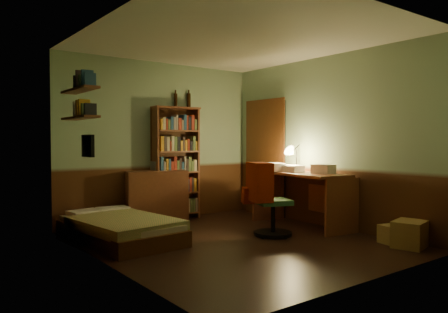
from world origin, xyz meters
TOP-DOWN VIEW (x-y plane):
  - floor at (0.00, 0.00)m, footprint 3.50×4.00m
  - ceiling at (0.00, 0.00)m, footprint 3.50×4.00m
  - wall_back at (0.00, 2.01)m, footprint 3.50×0.02m
  - wall_left at (-1.76, 0.00)m, footprint 0.02×4.00m
  - wall_right at (1.76, 0.00)m, footprint 0.02×4.00m
  - wall_front at (0.00, -2.01)m, footprint 3.50×0.02m
  - doorway at (1.72, 1.30)m, footprint 0.06×0.90m
  - door_trim at (1.69, 1.30)m, footprint 0.02×0.98m
  - bed at (-1.18, 0.97)m, footprint 1.09×1.88m
  - dresser at (-0.21, 1.76)m, footprint 1.03×0.70m
  - mini_stereo at (-0.07, 1.89)m, footprint 0.27×0.21m
  - bookshelf at (0.21, 1.85)m, footprint 0.82×0.34m
  - bottle_left at (0.27, 1.96)m, footprint 0.07×0.07m
  - bottle_right at (0.53, 1.96)m, footprint 0.08×0.08m
  - desk at (1.44, 0.18)m, footprint 0.84×1.62m
  - paper_stack at (1.26, 0.60)m, footprint 0.35×0.40m
  - desk_lamp at (1.64, 0.48)m, footprint 0.21×0.21m
  - office_chair at (0.64, -0.03)m, footprint 0.60×0.56m
  - red_jacket at (0.70, 0.18)m, footprint 0.41×0.51m
  - wall_shelf_lower at (-1.64, 1.10)m, footprint 0.20×0.90m
  - wall_shelf_upper at (-1.64, 1.10)m, footprint 0.20×0.90m
  - framed_picture at (-1.72, 0.60)m, footprint 0.04×0.32m
  - cardboard_box_a at (1.53, -1.52)m, footprint 0.50×0.44m
  - cardboard_box_b at (1.56, -1.30)m, footprint 0.38×0.34m

SIDE VIEW (x-z plane):
  - floor at x=0.00m, z-range -0.02..0.00m
  - cardboard_box_b at x=1.56m, z-range 0.00..0.23m
  - cardboard_box_a at x=1.53m, z-range 0.00..0.32m
  - bed at x=-1.18m, z-range 0.00..0.54m
  - desk at x=1.44m, z-range 0.00..0.83m
  - dresser at x=-0.21m, z-range 0.00..0.84m
  - office_chair at x=0.64m, z-range 0.00..0.95m
  - paper_stack at x=1.26m, z-range 0.83..0.96m
  - mini_stereo at x=-0.07m, z-range 0.84..0.98m
  - bookshelf at x=0.21m, z-range 0.00..1.87m
  - doorway at x=1.72m, z-range 0.00..2.00m
  - door_trim at x=1.69m, z-range -0.04..2.04m
  - desk_lamp at x=1.64m, z-range 0.83..1.43m
  - red_jacket at x=0.70m, z-range 0.95..1.48m
  - framed_picture at x=-1.72m, z-range 1.12..1.38m
  - wall_back at x=0.00m, z-range 0.00..2.60m
  - wall_left at x=-1.76m, z-range 0.00..2.60m
  - wall_right at x=1.76m, z-range 0.00..2.60m
  - wall_front at x=0.00m, z-range 0.00..2.60m
  - wall_shelf_lower at x=-1.64m, z-range 1.59..1.61m
  - wall_shelf_upper at x=-1.64m, z-range 1.94..1.96m
  - bottle_left at x=0.27m, z-range 1.87..2.10m
  - bottle_right at x=0.53m, z-range 1.87..2.12m
  - ceiling at x=0.00m, z-range 2.60..2.62m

